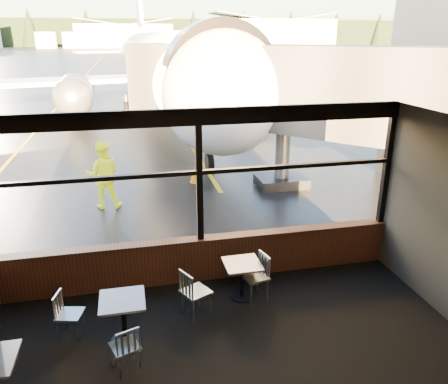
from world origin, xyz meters
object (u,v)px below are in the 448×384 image
object	(u,v)px
cafe_table_mid	(124,320)
cone_nose	(195,174)
chair_near_e	(255,277)
chair_mid_w	(70,315)
airliner	(162,20)
cafe_table_near	(242,280)
chair_near_w	(196,292)
ground_crew	(103,175)
chair_mid_s	(125,347)
jet_bridge	(282,107)

from	to	relation	value
cafe_table_mid	cone_nose	distance (m)	8.25
chair_near_e	cone_nose	world-z (taller)	chair_near_e
chair_mid_w	airliner	bearing A→B (deg)	-175.37
airliner	chair_mid_w	xyz separation A→B (m)	(-3.51, -21.05, -5.15)
cafe_table_near	chair_near_w	distance (m)	1.01
airliner	cone_nose	distance (m)	14.47
chair_near_w	airliner	bearing A→B (deg)	149.75
chair_near_e	chair_mid_w	distance (m)	3.30
cafe_table_near	ground_crew	bearing A→B (deg)	116.41
cafe_table_near	airliner	bearing A→B (deg)	88.70
cafe_table_near	chair_near_e	distance (m)	0.26
chair_mid_w	ground_crew	size ratio (longest dim) A/B	0.42
chair_near_w	chair_mid_s	world-z (taller)	chair_near_w
cafe_table_mid	chair_mid_s	xyz separation A→B (m)	(0.01, -0.68, 0.01)
cafe_table_near	chair_near_w	world-z (taller)	chair_near_w
chair_near_e	ground_crew	size ratio (longest dim) A/B	0.47
airliner	chair_near_e	xyz separation A→B (m)	(-0.24, -20.64, -5.11)
jet_bridge	cafe_table_mid	world-z (taller)	jet_bridge
chair_mid_w	cone_nose	xyz separation A→B (m)	(3.27, 7.57, -0.13)
jet_bridge	chair_mid_s	bearing A→B (deg)	-123.30
chair_near_e	chair_mid_w	xyz separation A→B (m)	(-3.27, -0.41, -0.05)
chair_near_w	cafe_table_mid	bearing A→B (deg)	-97.02
jet_bridge	chair_mid_s	size ratio (longest dim) A/B	14.53
chair_near_w	jet_bridge	bearing A→B (deg)	123.41
cafe_table_near	ground_crew	distance (m)	6.08
cafe_table_near	jet_bridge	bearing A→B (deg)	64.97
jet_bridge	ground_crew	bearing A→B (deg)	-170.82
cafe_table_mid	chair_mid_w	bearing A→B (deg)	159.84
cafe_table_near	chair_near_e	world-z (taller)	chair_near_e
cafe_table_near	cafe_table_mid	world-z (taller)	cafe_table_mid
chair_mid_s	ground_crew	xyz separation A→B (m)	(-0.52, 6.89, 0.57)
chair_near_w	chair_mid_s	size ratio (longest dim) A/B	1.14
cafe_table_near	cafe_table_mid	xyz separation A→B (m)	(-2.19, -0.80, 0.02)
cafe_table_near	chair_mid_s	bearing A→B (deg)	-145.77
airliner	chair_near_w	size ratio (longest dim) A/B	39.21
cafe_table_near	chair_near_w	size ratio (longest dim) A/B	0.79
chair_mid_w	cone_nose	size ratio (longest dim) A/B	1.48
cafe_table_mid	chair_near_w	xyz separation A→B (m)	(1.25, 0.44, 0.07)
ground_crew	cone_nose	world-z (taller)	ground_crew
airliner	chair_mid_s	world-z (taller)	airliner
chair_mid_s	chair_mid_w	bearing A→B (deg)	111.24
cafe_table_near	ground_crew	world-z (taller)	ground_crew
airliner	cafe_table_near	distance (m)	21.21
chair_near_e	chair_mid_s	xyz separation A→B (m)	(-2.40, -1.40, -0.05)
cafe_table_near	chair_mid_s	distance (m)	2.63
cafe_table_mid	chair_mid_s	distance (m)	0.68
chair_mid_s	ground_crew	size ratio (longest dim) A/B	0.42
cafe_table_near	chair_near_w	xyz separation A→B (m)	(-0.94, -0.36, 0.10)
cafe_table_near	chair_mid_s	xyz separation A→B (m)	(-2.17, -1.48, 0.04)
chair_near_e	cone_nose	bearing A→B (deg)	-13.86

